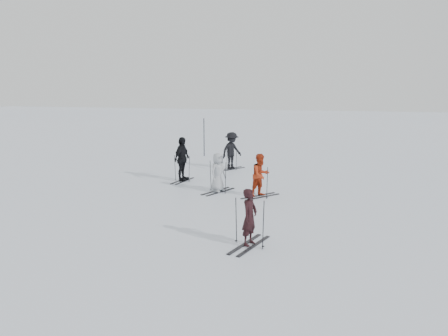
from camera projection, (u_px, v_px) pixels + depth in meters
The scene contains 12 objects.
ground at pixel (217, 199), 16.38m from camera, with size 120.00×120.00×0.00m, color silver.
skier_near_dark at pixel (250, 218), 11.49m from camera, with size 0.55×0.36×1.52m, color black.
skier_red at pixel (261, 176), 16.58m from camera, with size 0.79×0.62×1.63m, color #A42D12.
skier_grey at pixel (218, 173), 17.35m from camera, with size 0.75×0.49×1.54m, color #A2A6AB.
skier_uphill_left at pixel (182, 160), 19.28m from camera, with size 1.14×0.47×1.94m, color black.
skier_uphill_far at pixel (232, 151), 22.05m from camera, with size 1.20×0.69×1.85m, color black.
skis_near_dark at pixel (250, 222), 11.51m from camera, with size 0.96×1.81×1.32m, color black, non-canonical shape.
skis_red at pixel (261, 181), 16.61m from camera, with size 0.91×1.71×1.25m, color black, non-canonical shape.
skis_grey at pixel (218, 176), 17.37m from camera, with size 0.93×1.75×1.28m, color black, non-canonical shape.
skis_uphill_left at pixel (182, 168), 19.35m from camera, with size 0.86×1.62×1.18m, color black, non-canonical shape.
skis_uphill_far at pixel (232, 158), 22.11m from camera, with size 0.86×1.62×1.18m, color black, non-canonical shape.
piste_marker at pixel (204, 137), 26.15m from camera, with size 0.05×0.05×2.26m, color black.
Camera 1 is at (4.21, -15.31, 4.21)m, focal length 35.00 mm.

